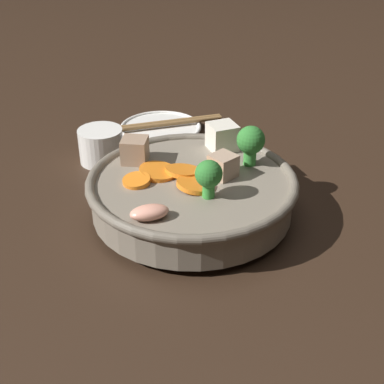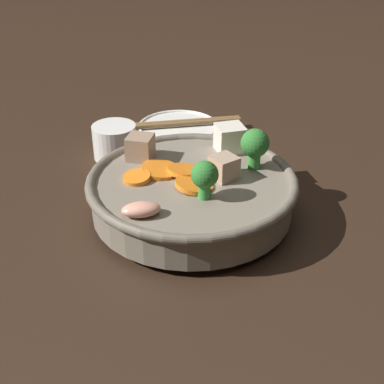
# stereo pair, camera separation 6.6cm
# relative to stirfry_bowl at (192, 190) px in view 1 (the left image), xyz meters

# --- Properties ---
(ground_plane) EXTENTS (3.00, 3.00, 0.00)m
(ground_plane) POSITION_rel_stirfry_bowl_xyz_m (-0.00, -0.00, -0.04)
(ground_plane) COLOR black
(stirfry_bowl) EXTENTS (0.26, 0.26, 0.10)m
(stirfry_bowl) POSITION_rel_stirfry_bowl_xyz_m (0.00, 0.00, 0.00)
(stirfry_bowl) COLOR slate
(stirfry_bowl) RESTS_ON ground_plane
(side_saucer) EXTENTS (0.14, 0.14, 0.01)m
(side_saucer) POSITION_rel_stirfry_bowl_xyz_m (0.02, 0.26, -0.03)
(side_saucer) COLOR white
(side_saucer) RESTS_ON ground_plane
(tea_cup) EXTENTS (0.07, 0.07, 0.05)m
(tea_cup) POSITION_rel_stirfry_bowl_xyz_m (-0.09, 0.18, -0.01)
(tea_cup) COLOR white
(tea_cup) RESTS_ON ground_plane
(chopsticks_pair) EXTENTS (0.21, 0.02, 0.01)m
(chopsticks_pair) POSITION_rel_stirfry_bowl_xyz_m (0.02, 0.26, -0.02)
(chopsticks_pair) COLOR olive
(chopsticks_pair) RESTS_ON side_saucer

